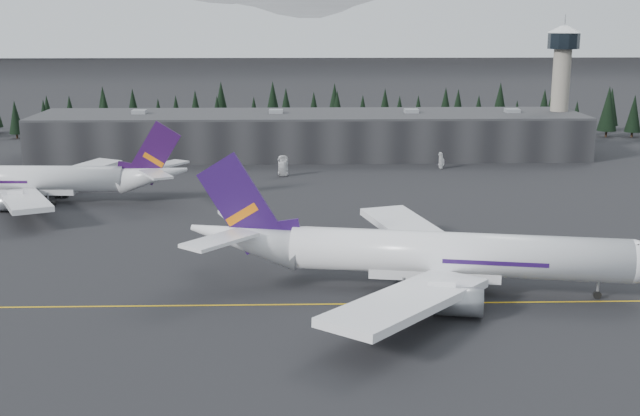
{
  "coord_description": "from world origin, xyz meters",
  "views": [
    {
      "loc": [
        -3.7,
        -110.86,
        40.4
      ],
      "look_at": [
        0.0,
        20.0,
        9.0
      ],
      "focal_mm": 45.0,
      "sensor_mm": 36.0,
      "label": 1
    }
  ],
  "objects_px": {
    "terminal": "(310,134)",
    "gse_vehicle_a": "(283,173)",
    "control_tower": "(561,75)",
    "jet_main": "(416,253)",
    "gse_vehicle_b": "(441,166)",
    "jet_parked": "(48,179)"
  },
  "relations": [
    {
      "from": "terminal",
      "to": "jet_main",
      "type": "height_order",
      "value": "jet_main"
    },
    {
      "from": "jet_parked",
      "to": "gse_vehicle_a",
      "type": "relative_size",
      "value": 11.26
    },
    {
      "from": "control_tower",
      "to": "terminal",
      "type": "bearing_deg",
      "value": -177.71
    },
    {
      "from": "terminal",
      "to": "control_tower",
      "type": "height_order",
      "value": "control_tower"
    },
    {
      "from": "jet_parked",
      "to": "gse_vehicle_a",
      "type": "height_order",
      "value": "jet_parked"
    },
    {
      "from": "gse_vehicle_b",
      "to": "gse_vehicle_a",
      "type": "bearing_deg",
      "value": -79.48
    },
    {
      "from": "terminal",
      "to": "gse_vehicle_a",
      "type": "height_order",
      "value": "terminal"
    },
    {
      "from": "gse_vehicle_b",
      "to": "control_tower",
      "type": "bearing_deg",
      "value": 120.97
    },
    {
      "from": "terminal",
      "to": "gse_vehicle_b",
      "type": "distance_m",
      "value": 42.28
    },
    {
      "from": "control_tower",
      "to": "gse_vehicle_a",
      "type": "relative_size",
      "value": 6.82
    },
    {
      "from": "control_tower",
      "to": "jet_parked",
      "type": "distance_m",
      "value": 149.33
    },
    {
      "from": "jet_main",
      "to": "control_tower",
      "type": "bearing_deg",
      "value": 74.09
    },
    {
      "from": "gse_vehicle_b",
      "to": "jet_parked",
      "type": "bearing_deg",
      "value": -70.08
    },
    {
      "from": "jet_parked",
      "to": "gse_vehicle_a",
      "type": "xyz_separation_m",
      "value": [
        51.72,
        28.25,
        -4.39
      ]
    },
    {
      "from": "terminal",
      "to": "jet_parked",
      "type": "xyz_separation_m",
      "value": [
        -59.16,
        -60.0,
        -1.14
      ]
    },
    {
      "from": "terminal",
      "to": "jet_main",
      "type": "relative_size",
      "value": 2.32
    },
    {
      "from": "terminal",
      "to": "gse_vehicle_a",
      "type": "relative_size",
      "value": 28.96
    },
    {
      "from": "gse_vehicle_a",
      "to": "jet_parked",
      "type": "bearing_deg",
      "value": -141.24
    },
    {
      "from": "jet_main",
      "to": "gse_vehicle_a",
      "type": "distance_m",
      "value": 91.95
    },
    {
      "from": "jet_parked",
      "to": "gse_vehicle_a",
      "type": "bearing_deg",
      "value": -148.68
    },
    {
      "from": "jet_parked",
      "to": "gse_vehicle_b",
      "type": "relative_size",
      "value": 13.67
    },
    {
      "from": "jet_parked",
      "to": "gse_vehicle_b",
      "type": "distance_m",
      "value": 101.85
    }
  ]
}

